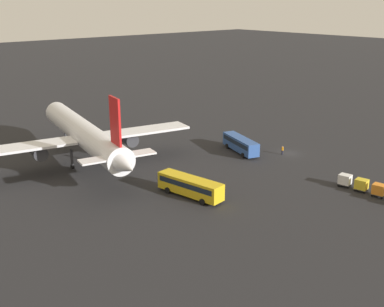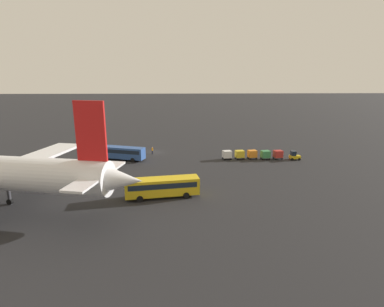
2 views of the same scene
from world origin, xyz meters
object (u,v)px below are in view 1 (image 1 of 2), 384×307
object	(u,v)px
shuttle_bus_near	(241,144)
worker_person	(282,150)
cargo_cart_yellow	(362,184)
cargo_cart_white	(345,180)
shuttle_bus_far	(190,185)
cargo_cart_orange	(379,190)
airplane	(84,134)

from	to	relation	value
shuttle_bus_near	worker_person	distance (m)	8.53
cargo_cart_yellow	shuttle_bus_near	bearing A→B (deg)	-1.16
shuttle_bus_near	cargo_cart_white	bearing A→B (deg)	-163.54
shuttle_bus_far	cargo_cart_orange	bearing A→B (deg)	-140.13
shuttle_bus_near	worker_person	world-z (taller)	shuttle_bus_near
shuttle_bus_near	cargo_cart_orange	distance (m)	30.51
shuttle_bus_far	cargo_cart_white	xyz separation A→B (m)	(-13.81, -22.31, -0.68)
shuttle_bus_near	worker_person	size ratio (longest dim) A/B	6.47
shuttle_bus_far	worker_person	world-z (taller)	shuttle_bus_far
cargo_cart_yellow	shuttle_bus_far	bearing A→B (deg)	53.12
cargo_cart_white	airplane	bearing A→B (deg)	34.98
airplane	cargo_cart_white	bearing A→B (deg)	-133.14
shuttle_bus_near	shuttle_bus_far	world-z (taller)	shuttle_bus_far
worker_person	cargo_cart_orange	distance (m)	24.56
airplane	cargo_cart_yellow	xyz separation A→B (m)	(-41.55, -27.05, -4.77)
cargo_cart_orange	cargo_cart_yellow	xyz separation A→B (m)	(2.99, 0.06, 0.00)
airplane	cargo_cart_yellow	bearing A→B (deg)	-135.05
worker_person	shuttle_bus_near	bearing A→B (deg)	38.57
cargo_cart_yellow	cargo_cart_white	world-z (taller)	same
shuttle_bus_far	cargo_cart_orange	xyz separation A→B (m)	(-19.79, -22.45, -0.68)
shuttle_bus_far	cargo_cart_white	bearing A→B (deg)	-130.49
worker_person	cargo_cart_white	distance (m)	18.84
airplane	shuttle_bus_near	bearing A→B (deg)	-105.08
shuttle_bus_near	airplane	bearing A→B (deg)	80.98
cargo_cart_yellow	cargo_cart_white	bearing A→B (deg)	1.45
worker_person	cargo_cart_yellow	size ratio (longest dim) A/B	0.77
cargo_cart_white	worker_person	bearing A→B (deg)	-18.30
airplane	worker_person	distance (m)	39.18
worker_person	cargo_cart_orange	bearing A→B (deg)	166.39
shuttle_bus_near	cargo_cart_yellow	distance (m)	27.52
airplane	shuttle_bus_far	size ratio (longest dim) A/B	3.96
airplane	cargo_cart_yellow	world-z (taller)	airplane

